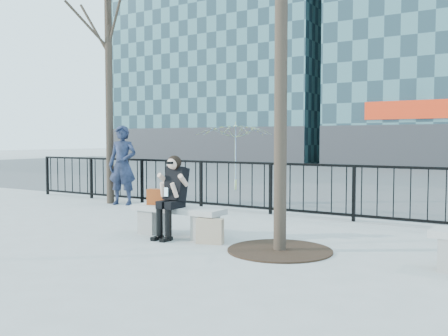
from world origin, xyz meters
The scene contains 12 objects.
ground centered at (0.00, 0.00, 0.00)m, with size 120.00×120.00×0.00m, color gray.
street_surface centered at (0.00, 15.00, 0.00)m, with size 60.00×23.00×0.01m, color #474747.
railing centered at (0.00, 3.00, 0.55)m, with size 14.00×0.06×1.10m.
building_left centered at (-15.00, 27.00, 11.30)m, with size 16.20×10.20×22.60m.
tree_left centered at (-4.00, 2.50, 4.86)m, with size 2.80×2.80×6.50m.
tree_grate centered at (1.90, -0.10, 0.01)m, with size 1.50×1.50×0.02m, color black.
bench_main centered at (0.00, 0.00, 0.30)m, with size 1.65×0.46×0.49m.
seated_woman centered at (0.00, -0.16, 0.67)m, with size 0.50×0.64×1.34m.
handbag centered at (-0.45, 0.02, 0.62)m, with size 0.32×0.15×0.27m, color #9C3B13.
shopping_bag centered at (0.78, -0.21, 0.19)m, with size 0.41×0.15×0.39m, color tan.
standing_man centered at (-3.56, 2.47, 0.97)m, with size 0.71×0.46×1.93m, color black.
vendor_umbrella centered at (-2.94, 6.76, 1.07)m, with size 2.33×2.38×2.14m, color #E8F937.
Camera 1 is at (4.95, -6.50, 1.60)m, focal length 40.00 mm.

